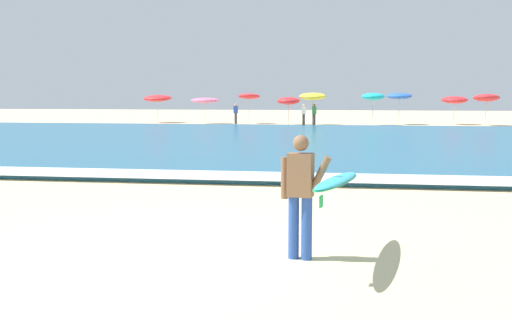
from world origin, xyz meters
The scene contains 16 objects.
ground_plane centered at (0.00, 0.00, 0.00)m, with size 160.00×160.00×0.00m, color beige.
sea centered at (0.00, 20.41, 0.07)m, with size 120.00×28.00×0.14m, color #1E6084.
surf_foam centered at (0.00, 7.01, 0.15)m, with size 120.00×1.75×0.01m, color white.
surfer_with_board centered at (2.34, -0.35, 1.03)m, with size 1.16×2.69×1.73m.
beach_umbrella_0 centered at (-12.66, 38.99, 1.98)m, with size 2.27×2.31×2.34m.
beach_umbrella_1 centered at (-8.30, 37.36, 1.83)m, with size 2.21×2.22×2.07m.
beach_umbrella_2 centered at (-4.97, 38.43, 2.14)m, with size 1.72×1.75×2.43m.
beach_umbrella_3 centered at (-1.71, 36.83, 1.81)m, with size 1.74×1.77×2.15m.
beach_umbrella_4 centered at (0.10, 37.02, 2.15)m, with size 2.03×2.07×2.50m.
beach_umbrella_5 centered at (4.58, 37.19, 2.13)m, with size 1.73×1.75×2.44m.
beach_umbrella_6 centered at (6.61, 38.72, 2.16)m, with size 1.94×1.96×2.45m.
beach_umbrella_7 centered at (10.75, 39.15, 1.88)m, with size 1.96×1.99×2.21m.
beach_umbrella_8 centered at (12.77, 37.77, 2.05)m, with size 1.86×1.90×2.39m.
beachgoer_near_row_left centered at (0.24, 36.95, 0.84)m, with size 0.32×0.20×1.58m.
beachgoer_near_row_mid centered at (-5.90, 37.62, 0.84)m, with size 0.32×0.20×1.58m.
beachgoer_near_row_right centered at (-0.52, 36.47, 0.84)m, with size 0.32×0.20×1.58m.
Camera 1 is at (2.72, -8.46, 2.28)m, focal length 42.11 mm.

